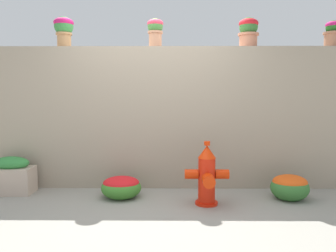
% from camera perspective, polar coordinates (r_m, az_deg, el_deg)
% --- Properties ---
extents(ground_plane, '(24.00, 24.00, 0.00)m').
position_cam_1_polar(ground_plane, '(4.14, -3.06, -13.78)').
color(ground_plane, gray).
extents(stone_wall, '(5.94, 0.42, 2.03)m').
position_cam_1_polar(stone_wall, '(4.94, -2.39, 1.45)').
color(stone_wall, gray).
rests_on(stone_wall, ground).
extents(potted_plant_1, '(0.29, 0.29, 0.45)m').
position_cam_1_polar(potted_plant_1, '(5.27, -17.41, 15.66)').
color(potted_plant_1, '#AD7D50').
rests_on(potted_plant_1, stone_wall).
extents(potted_plant_2, '(0.23, 0.23, 0.41)m').
position_cam_1_polar(potted_plant_2, '(4.98, -2.19, 16.13)').
color(potted_plant_2, tan).
rests_on(potted_plant_2, stone_wall).
extents(potted_plant_3, '(0.30, 0.30, 0.43)m').
position_cam_1_polar(potted_plant_3, '(5.12, 13.61, 15.62)').
color(potted_plant_3, '#BF7659').
rests_on(potted_plant_3, stone_wall).
extents(potted_plant_4, '(0.27, 0.27, 0.40)m').
position_cam_1_polar(potted_plant_4, '(5.56, 26.37, 14.08)').
color(potted_plant_4, '#AF7254').
rests_on(potted_plant_4, stone_wall).
extents(fire_hydrant, '(0.54, 0.43, 0.79)m').
position_cam_1_polar(fire_hydrant, '(4.17, 6.67, -8.55)').
color(fire_hydrant, red).
rests_on(fire_hydrant, ground).
extents(flower_bush_left, '(0.49, 0.44, 0.34)m').
position_cam_1_polar(flower_bush_left, '(4.66, 20.13, -9.64)').
color(flower_bush_left, '#356E2F').
rests_on(flower_bush_left, ground).
extents(flower_bush_right, '(0.53, 0.47, 0.30)m').
position_cam_1_polar(flower_bush_right, '(4.50, -8.02, -10.18)').
color(flower_bush_right, '#3C7B2A').
rests_on(flower_bush_right, ground).
extents(planter_box, '(0.58, 0.33, 0.51)m').
position_cam_1_polar(planter_box, '(5.10, -25.21, -7.72)').
color(planter_box, '#B7A18F').
rests_on(planter_box, ground).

